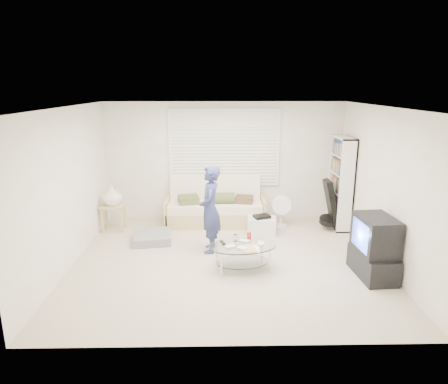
{
  "coord_description": "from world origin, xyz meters",
  "views": [
    {
      "loc": [
        -0.16,
        -6.11,
        2.81
      ],
      "look_at": [
        -0.04,
        0.3,
        1.1
      ],
      "focal_mm": 32.0,
      "sensor_mm": 36.0,
      "label": 1
    }
  ],
  "objects_px": {
    "bookshelf": "(341,183)",
    "tv_unit": "(374,248)",
    "coffee_table": "(243,249)",
    "futon_sofa": "(215,208)"
  },
  "relations": [
    {
      "from": "bookshelf",
      "to": "tv_unit",
      "type": "xyz_separation_m",
      "value": [
        -0.13,
        -2.2,
        -0.47
      ]
    },
    {
      "from": "coffee_table",
      "to": "tv_unit",
      "type": "bearing_deg",
      "value": -7.85
    },
    {
      "from": "bookshelf",
      "to": "tv_unit",
      "type": "bearing_deg",
      "value": -93.26
    },
    {
      "from": "tv_unit",
      "to": "coffee_table",
      "type": "height_order",
      "value": "tv_unit"
    },
    {
      "from": "futon_sofa",
      "to": "coffee_table",
      "type": "distance_m",
      "value": 2.23
    },
    {
      "from": "tv_unit",
      "to": "bookshelf",
      "type": "bearing_deg",
      "value": 86.74
    },
    {
      "from": "bookshelf",
      "to": "coffee_table",
      "type": "bearing_deg",
      "value": -137.14
    },
    {
      "from": "futon_sofa",
      "to": "tv_unit",
      "type": "bearing_deg",
      "value": -45.74
    },
    {
      "from": "futon_sofa",
      "to": "bookshelf",
      "type": "relative_size",
      "value": 1.11
    },
    {
      "from": "bookshelf",
      "to": "coffee_table",
      "type": "distance_m",
      "value": 2.9
    }
  ]
}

